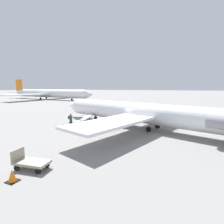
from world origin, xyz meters
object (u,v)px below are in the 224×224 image
Objects in this scene: luggage_cart at (30,162)px; passenger at (71,119)px; boarding_stairs at (79,122)px; airplane_far_right at (48,93)px; airplane_main at (143,113)px.

passenger is at bearing -73.41° from luggage_cart.
boarding_stairs is 2.38× the size of passenger.
airplane_far_right is 68.31m from luggage_cart.
boarding_stairs is at bearing 4.59° from passenger.
luggage_cart is at bearing 91.46° from airplane_main.
airplane_main reaches higher than passenger.
airplane_far_right is at bearing -18.78° from airplane_main.
airplane_far_right is at bearing -55.81° from luggage_cart.
airplane_far_right is 55.96m from boarding_stairs.
airplane_far_right reaches higher than passenger.
passenger is (9.10, 2.75, -0.98)m from airplane_main.
airplane_main is at bearing -114.17° from luggage_cart.
boarding_stairs is at bearing -77.19° from luggage_cart.
airplane_main is 7.07× the size of boarding_stairs.
luggage_cart is (-46.61, 49.89, -2.17)m from airplane_far_right.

